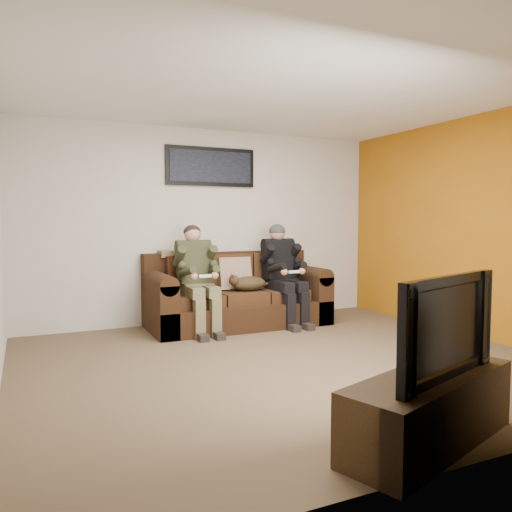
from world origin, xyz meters
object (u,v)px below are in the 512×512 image
tv_stand (430,410)px  person_right (283,267)px  framed_poster (211,167)px  television (432,325)px  sofa (236,298)px  person_left (197,272)px  cat (248,283)px

tv_stand → person_right: bearing=57.7°
framed_poster → television: size_ratio=1.16×
television → framed_poster: bearing=70.3°
sofa → person_right: size_ratio=1.75×
person_right → framed_poster: (-0.80, 0.58, 1.35)m
person_left → person_right: (1.20, 0.00, 0.00)m
person_right → television: person_right is taller
tv_stand → sofa: bearing=67.2°
person_left → tv_stand: bearing=-85.1°
framed_poster → person_right: bearing=-35.9°
sofa → television: television is taller
person_left → framed_poster: 1.52m
sofa → television: 3.81m
sofa → cat: (0.09, -0.17, 0.21)m
sofa → person_left: 0.74m
television → tv_stand: bearing=-108.4°
sofa → television: size_ratio=2.16×
tv_stand → framed_poster: bearing=70.3°
person_left → cat: (0.69, 0.02, -0.18)m
sofa → framed_poster: 1.79m
cat → sofa: bearing=118.9°
sofa → framed_poster: size_ratio=1.85×
sofa → cat: size_ratio=3.52×
sofa → tv_stand: sofa is taller
person_right → cat: 0.54m
framed_poster → tv_stand: (-0.09, -4.17, -1.88)m
tv_stand → person_left: bearing=76.5°
person_left → television: size_ratio=1.23×
television → cat: bearing=65.5°
television → person_right: bearing=57.7°
framed_poster → tv_stand: framed_poster is taller
cat → television: bearing=-96.1°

